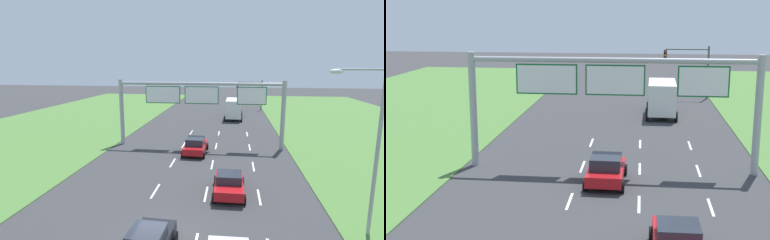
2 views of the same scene
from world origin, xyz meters
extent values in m
cube|color=white|center=(-1.75, 12.00, 0.00)|extent=(0.14, 2.40, 0.01)
cube|color=white|center=(-1.75, 18.00, 0.00)|extent=(0.14, 2.40, 0.01)
cube|color=white|center=(-1.75, 24.00, 0.00)|extent=(0.14, 2.40, 0.01)
cube|color=white|center=(1.75, 12.00, 0.00)|extent=(0.14, 2.40, 0.01)
cube|color=white|center=(1.75, 18.00, 0.00)|extent=(0.14, 2.40, 0.01)
cube|color=white|center=(1.75, 24.00, 0.00)|extent=(0.14, 2.40, 0.01)
cube|color=white|center=(5.25, 12.00, 0.00)|extent=(0.14, 2.40, 0.01)
cube|color=white|center=(5.25, 18.00, 0.00)|extent=(0.14, 2.40, 0.01)
cube|color=white|center=(5.25, 24.00, 0.00)|extent=(0.14, 2.40, 0.01)
cube|color=#232833|center=(3.26, 6.20, 1.19)|extent=(1.67, 1.67, 0.54)
cylinder|color=black|center=(2.30, 7.74, 0.32)|extent=(0.23, 0.64, 0.64)
cylinder|color=black|center=(4.20, 7.76, 0.32)|extent=(0.23, 0.64, 0.64)
cube|color=red|center=(-0.11, 15.15, 0.62)|extent=(2.01, 4.21, 0.60)
cube|color=#232833|center=(-0.11, 15.01, 1.25)|extent=(1.70, 2.00, 0.65)
cylinder|color=black|center=(-1.07, 16.70, 0.32)|extent=(0.23, 0.64, 0.64)
cylinder|color=black|center=(0.90, 16.67, 0.32)|extent=(0.23, 0.64, 0.64)
cylinder|color=black|center=(-1.13, 13.62, 0.32)|extent=(0.23, 0.64, 0.64)
cylinder|color=black|center=(0.85, 13.59, 0.32)|extent=(0.23, 0.64, 0.64)
cube|color=silver|center=(3.68, 38.10, 1.55)|extent=(2.25, 2.15, 2.20)
cube|color=silver|center=(3.58, 34.13, 1.79)|extent=(2.50, 5.59, 2.68)
cylinder|color=black|center=(2.56, 38.62, 0.45)|extent=(0.30, 0.91, 0.90)
cylinder|color=black|center=(4.82, 38.57, 0.45)|extent=(0.30, 0.91, 0.90)
cylinder|color=black|center=(2.42, 36.33, 0.45)|extent=(0.30, 0.91, 0.90)
cylinder|color=black|center=(4.84, 36.27, 0.45)|extent=(0.30, 0.91, 0.90)
cylinder|color=black|center=(2.32, 32.00, 0.45)|extent=(0.30, 0.91, 0.90)
cylinder|color=black|center=(4.74, 31.94, 0.45)|extent=(0.30, 0.91, 0.90)
cylinder|color=#9EA0A5|center=(-8.40, 17.62, 3.50)|extent=(0.44, 0.44, 7.00)
cylinder|color=#9EA0A5|center=(8.40, 17.62, 3.50)|extent=(0.44, 0.44, 7.00)
cylinder|color=#9EA0A5|center=(0.00, 17.62, 6.60)|extent=(16.80, 0.32, 0.32)
cube|color=#0C5B28|center=(-3.85, 17.62, 5.44)|extent=(3.65, 0.12, 1.80)
cube|color=white|center=(-3.85, 17.56, 5.44)|extent=(3.49, 0.01, 1.64)
cube|color=#0C5B28|center=(0.20, 17.62, 5.44)|extent=(3.48, 0.12, 1.80)
cube|color=white|center=(0.20, 17.56, 5.44)|extent=(3.32, 0.01, 1.64)
cube|color=#0C5B28|center=(5.25, 17.62, 5.44)|extent=(2.93, 0.12, 1.80)
cube|color=white|center=(5.25, 17.56, 5.44)|extent=(2.77, 0.01, 1.64)
cylinder|color=#47494F|center=(8.69, 44.12, 2.80)|extent=(0.20, 0.20, 5.60)
cylinder|color=#47494F|center=(6.44, 44.12, 5.25)|extent=(4.50, 0.14, 0.14)
cube|color=black|center=(4.19, 44.12, 4.60)|extent=(0.32, 0.36, 1.10)
sphere|color=red|center=(4.19, 43.92, 4.97)|extent=(0.22, 0.22, 0.22)
sphere|color=orange|center=(4.19, 43.92, 4.60)|extent=(0.22, 0.22, 0.22)
sphere|color=green|center=(4.19, 43.92, 4.23)|extent=(0.22, 0.22, 0.22)
camera|label=1|loc=(3.36, -12.79, 8.61)|focal=28.00mm
camera|label=2|loc=(1.69, -13.33, 9.62)|focal=50.00mm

